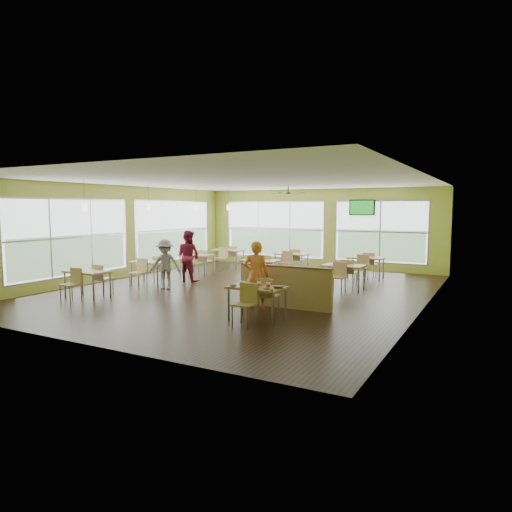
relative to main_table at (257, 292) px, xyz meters
name	(u,v)px	position (x,y,z in m)	size (l,w,h in m)	color
room	(245,237)	(-2.00, 3.00, 0.97)	(12.00, 12.04, 3.20)	black
window_bays	(225,233)	(-4.65, 6.08, 0.85)	(9.24, 10.24, 2.38)	white
main_table	(257,292)	(0.00, 0.00, 0.00)	(1.22, 1.52, 0.87)	tan
half_wall_divider	(285,287)	(0.00, 1.45, -0.11)	(2.40, 0.14, 1.04)	tan
dining_tables	(244,262)	(-3.05, 4.71, 0.00)	(6.92, 8.72, 0.87)	tan
pendant_lights	(173,207)	(-5.20, 3.68, 1.82)	(0.11, 7.31, 0.86)	#2D2119
ceiling_fan	(288,193)	(-2.00, 6.00, 2.32)	(1.25, 1.25, 0.29)	#2D2119
tv_backwall	(362,208)	(-0.20, 8.90, 1.82)	(1.00, 0.07, 0.60)	black
man_plaid	(256,275)	(-0.56, 0.99, 0.19)	(0.60, 0.40, 1.65)	#E24E19
patron_maroon	(188,256)	(-4.47, 3.53, 0.22)	(0.83, 0.64, 1.70)	maroon
patron_grey	(165,264)	(-4.26, 2.11, 0.12)	(0.97, 0.56, 1.50)	slate
cup_blue	(242,284)	(-0.26, -0.19, 0.18)	(0.09, 0.09, 0.32)	white
cup_yellow	(244,284)	(-0.20, -0.20, 0.18)	(0.09, 0.09, 0.31)	white
cup_red_near	(259,284)	(0.10, -0.11, 0.18)	(0.09, 0.09, 0.31)	white
cup_red_far	(268,285)	(0.34, -0.14, 0.19)	(0.09, 0.09, 0.34)	white
food_basket	(279,287)	(0.51, 0.01, 0.15)	(0.23, 0.23, 0.05)	black
ketchup_cup	(272,290)	(0.51, -0.30, 0.13)	(0.06, 0.06, 0.02)	#A61200
wrapper_left	(233,285)	(-0.47, -0.23, 0.14)	(0.17, 0.15, 0.04)	tan
wrapper_mid	(258,285)	(-0.01, 0.08, 0.14)	(0.19, 0.17, 0.05)	tan
wrapper_right	(266,288)	(0.32, -0.19, 0.14)	(0.16, 0.14, 0.04)	tan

